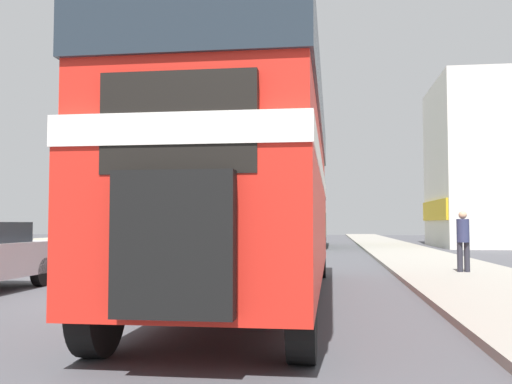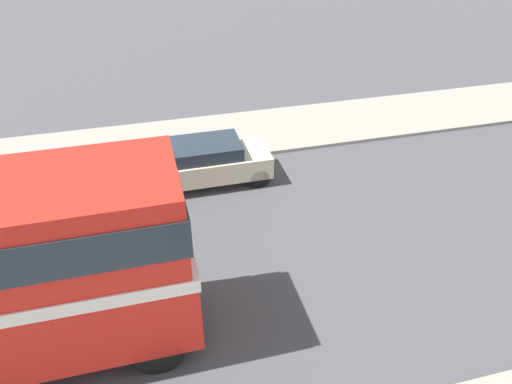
{
  "view_description": "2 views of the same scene",
  "coord_description": "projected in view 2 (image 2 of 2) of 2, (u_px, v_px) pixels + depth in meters",
  "views": [
    {
      "loc": [
        3.35,
        -10.46,
        1.41
      ],
      "look_at": [
        1.97,
        -0.02,
        1.99
      ],
      "focal_mm": 40.0,
      "sensor_mm": 36.0,
      "label": 1
    },
    {
      "loc": [
        9.91,
        4.77,
        8.88
      ],
      "look_at": [
        0.0,
        7.34,
        1.96
      ],
      "focal_mm": 35.0,
      "sensor_mm": 36.0,
      "label": 2
    }
  ],
  "objects": [
    {
      "name": "car_parked_mid",
      "position": [
        198.0,
        162.0,
        15.93
      ],
      "size": [
        1.67,
        4.62,
        1.43
      ],
      "color": "beige",
      "rests_on": "ground_plane"
    },
    {
      "name": "sidewalk_left",
      "position": [
        3.0,
        162.0,
        17.31
      ],
      "size": [
        3.5,
        120.0,
        0.12
      ],
      "color": "gray",
      "rests_on": "ground_plane"
    }
  ]
}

